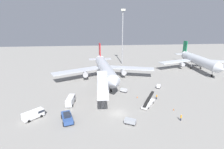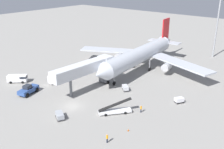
{
  "view_description": "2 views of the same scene",
  "coord_description": "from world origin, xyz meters",
  "px_view_note": "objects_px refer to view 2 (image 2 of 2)",
  "views": [
    {
      "loc": [
        -6.46,
        -41.25,
        23.88
      ],
      "look_at": [
        0.78,
        22.91,
        4.36
      ],
      "focal_mm": 27.28,
      "sensor_mm": 36.0,
      "label": 1
    },
    {
      "loc": [
        41.26,
        -35.26,
        28.47
      ],
      "look_at": [
        -2.21,
        17.13,
        2.21
      ],
      "focal_mm": 42.03,
      "sensor_mm": 36.0,
      "label": 2
    }
  ],
  "objects_px": {
    "airplane_at_gate": "(141,54)",
    "ground_crew_worker_midground": "(141,109)",
    "belt_loader_truck": "(115,110)",
    "baggage_cart_far_right": "(125,88)",
    "service_van_near_left": "(18,78)",
    "safety_cone_alpha": "(128,130)",
    "jet_bridge": "(87,69)",
    "service_van_outer_left": "(58,78)",
    "baggage_cart_far_center": "(60,115)",
    "ground_crew_worker_foreground": "(107,138)",
    "safety_cone_bravo": "(124,100)",
    "pushback_tug": "(28,90)",
    "baggage_cart_rear_left": "(179,100)"
  },
  "relations": [
    {
      "from": "pushback_tug",
      "to": "safety_cone_alpha",
      "type": "distance_m",
      "value": 29.6
    },
    {
      "from": "jet_bridge",
      "to": "ground_crew_worker_midground",
      "type": "height_order",
      "value": "jet_bridge"
    },
    {
      "from": "jet_bridge",
      "to": "baggage_cart_far_center",
      "type": "relative_size",
      "value": 6.13
    },
    {
      "from": "jet_bridge",
      "to": "baggage_cart_rear_left",
      "type": "distance_m",
      "value": 23.96
    },
    {
      "from": "jet_bridge",
      "to": "safety_cone_bravo",
      "type": "height_order",
      "value": "jet_bridge"
    },
    {
      "from": "service_van_near_left",
      "to": "baggage_cart_far_right",
      "type": "bearing_deg",
      "value": 29.14
    },
    {
      "from": "service_van_outer_left",
      "to": "baggage_cart_far_right",
      "type": "xyz_separation_m",
      "value": [
        17.91,
        7.39,
        -0.59
      ]
    },
    {
      "from": "service_van_near_left",
      "to": "jet_bridge",
      "type": "bearing_deg",
      "value": 25.95
    },
    {
      "from": "ground_crew_worker_midground",
      "to": "safety_cone_bravo",
      "type": "relative_size",
      "value": 3.15
    },
    {
      "from": "belt_loader_truck",
      "to": "baggage_cart_far_right",
      "type": "height_order",
      "value": "belt_loader_truck"
    },
    {
      "from": "jet_bridge",
      "to": "service_van_near_left",
      "type": "height_order",
      "value": "jet_bridge"
    },
    {
      "from": "jet_bridge",
      "to": "belt_loader_truck",
      "type": "distance_m",
      "value": 15.34
    },
    {
      "from": "baggage_cart_far_right",
      "to": "baggage_cart_rear_left",
      "type": "bearing_deg",
      "value": 10.01
    },
    {
      "from": "airplane_at_gate",
      "to": "ground_crew_worker_foreground",
      "type": "height_order",
      "value": "airplane_at_gate"
    },
    {
      "from": "baggage_cart_far_right",
      "to": "ground_crew_worker_foreground",
      "type": "distance_m",
      "value": 23.03
    },
    {
      "from": "service_van_near_left",
      "to": "service_van_outer_left",
      "type": "relative_size",
      "value": 0.92
    },
    {
      "from": "service_van_outer_left",
      "to": "safety_cone_bravo",
      "type": "bearing_deg",
      "value": 5.59
    },
    {
      "from": "airplane_at_gate",
      "to": "ground_crew_worker_midground",
      "type": "bearing_deg",
      "value": -56.09
    },
    {
      "from": "pushback_tug",
      "to": "service_van_outer_left",
      "type": "distance_m",
      "value": 9.9
    },
    {
      "from": "service_van_near_left",
      "to": "service_van_outer_left",
      "type": "xyz_separation_m",
      "value": [
        8.56,
        7.36,
        0.12
      ]
    },
    {
      "from": "ground_crew_worker_foreground",
      "to": "ground_crew_worker_midground",
      "type": "bearing_deg",
      "value": 96.45
    },
    {
      "from": "pushback_tug",
      "to": "belt_loader_truck",
      "type": "xyz_separation_m",
      "value": [
        23.16,
        6.17,
        -0.36
      ]
    },
    {
      "from": "belt_loader_truck",
      "to": "ground_crew_worker_midground",
      "type": "height_order",
      "value": "belt_loader_truck"
    },
    {
      "from": "ground_crew_worker_foreground",
      "to": "safety_cone_bravo",
      "type": "bearing_deg",
      "value": 116.67
    },
    {
      "from": "safety_cone_bravo",
      "to": "safety_cone_alpha",
      "type": "bearing_deg",
      "value": -49.1
    },
    {
      "from": "airplane_at_gate",
      "to": "baggage_cart_rear_left",
      "type": "relative_size",
      "value": 18.91
    },
    {
      "from": "baggage_cart_far_right",
      "to": "baggage_cart_far_center",
      "type": "bearing_deg",
      "value": -95.75
    },
    {
      "from": "airplane_at_gate",
      "to": "safety_cone_alpha",
      "type": "bearing_deg",
      "value": -60.07
    },
    {
      "from": "service_van_outer_left",
      "to": "ground_crew_worker_midground",
      "type": "bearing_deg",
      "value": 0.6
    },
    {
      "from": "baggage_cart_far_center",
      "to": "baggage_cart_far_right",
      "type": "bearing_deg",
      "value": 84.25
    },
    {
      "from": "service_van_outer_left",
      "to": "belt_loader_truck",
      "type": "bearing_deg",
      "value": -9.04
    },
    {
      "from": "service_van_near_left",
      "to": "ground_crew_worker_midground",
      "type": "height_order",
      "value": "service_van_near_left"
    },
    {
      "from": "service_van_outer_left",
      "to": "baggage_cart_far_right",
      "type": "bearing_deg",
      "value": 22.42
    },
    {
      "from": "baggage_cart_rear_left",
      "to": "safety_cone_bravo",
      "type": "distance_m",
      "value": 12.94
    },
    {
      "from": "airplane_at_gate",
      "to": "ground_crew_worker_midground",
      "type": "relative_size",
      "value": 26.6
    },
    {
      "from": "service_van_near_left",
      "to": "baggage_cart_rear_left",
      "type": "relative_size",
      "value": 2.15
    },
    {
      "from": "jet_bridge",
      "to": "ground_crew_worker_midground",
      "type": "relative_size",
      "value": 11.09
    },
    {
      "from": "baggage_cart_far_center",
      "to": "airplane_at_gate",
      "type": "bearing_deg",
      "value": 95.83
    },
    {
      "from": "jet_bridge",
      "to": "pushback_tug",
      "type": "xyz_separation_m",
      "value": [
        -9.67,
        -11.53,
        -4.62
      ]
    },
    {
      "from": "service_van_near_left",
      "to": "safety_cone_alpha",
      "type": "xyz_separation_m",
      "value": [
        38.3,
        -0.01,
        -0.97
      ]
    },
    {
      "from": "safety_cone_bravo",
      "to": "service_van_outer_left",
      "type": "bearing_deg",
      "value": -174.41
    },
    {
      "from": "ground_crew_worker_foreground",
      "to": "airplane_at_gate",
      "type": "bearing_deg",
      "value": 115.09
    },
    {
      "from": "airplane_at_gate",
      "to": "safety_cone_alpha",
      "type": "xyz_separation_m",
      "value": [
        17.52,
        -30.44,
        -4.86
      ]
    },
    {
      "from": "safety_cone_alpha",
      "to": "service_van_near_left",
      "type": "bearing_deg",
      "value": 179.99
    },
    {
      "from": "airplane_at_gate",
      "to": "service_van_near_left",
      "type": "xyz_separation_m",
      "value": [
        -20.78,
        -30.43,
        -3.89
      ]
    },
    {
      "from": "baggage_cart_far_right",
      "to": "safety_cone_alpha",
      "type": "xyz_separation_m",
      "value": [
        11.83,
        -14.76,
        -0.5
      ]
    },
    {
      "from": "ground_crew_worker_foreground",
      "to": "ground_crew_worker_midground",
      "type": "height_order",
      "value": "ground_crew_worker_foreground"
    },
    {
      "from": "airplane_at_gate",
      "to": "ground_crew_worker_midground",
      "type": "distance_m",
      "value": 27.77
    },
    {
      "from": "ground_crew_worker_foreground",
      "to": "safety_cone_bravo",
      "type": "height_order",
      "value": "ground_crew_worker_foreground"
    },
    {
      "from": "service_van_near_left",
      "to": "safety_cone_alpha",
      "type": "relative_size",
      "value": 10.57
    }
  ]
}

